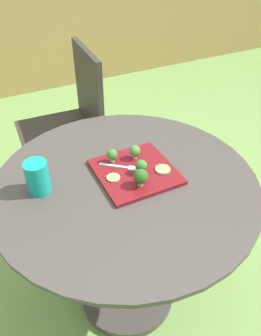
{
  "coord_description": "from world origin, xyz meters",
  "views": [
    {
      "loc": [
        -0.38,
        -0.82,
        1.49
      ],
      "look_at": [
        0.02,
        0.01,
        0.76
      ],
      "focal_mm": 36.04,
      "sensor_mm": 36.0,
      "label": 1
    }
  ],
  "objects_px": {
    "patio_chair": "(72,117)",
    "salad_plate": "(135,172)",
    "drinking_glass": "(38,179)",
    "fork": "(124,167)"
  },
  "relations": [
    {
      "from": "drinking_glass",
      "to": "fork",
      "type": "height_order",
      "value": "drinking_glass"
    },
    {
      "from": "drinking_glass",
      "to": "fork",
      "type": "distance_m",
      "value": 0.3
    },
    {
      "from": "drinking_glass",
      "to": "patio_chair",
      "type": "bearing_deg",
      "value": 65.57
    },
    {
      "from": "patio_chair",
      "to": "fork",
      "type": "relative_size",
      "value": 6.86
    },
    {
      "from": "drinking_glass",
      "to": "salad_plate",
      "type": "bearing_deg",
      "value": -10.54
    },
    {
      "from": "fork",
      "to": "salad_plate",
      "type": "bearing_deg",
      "value": -45.14
    },
    {
      "from": "salad_plate",
      "to": "drinking_glass",
      "type": "distance_m",
      "value": 0.34
    },
    {
      "from": "patio_chair",
      "to": "salad_plate",
      "type": "distance_m",
      "value": 0.86
    },
    {
      "from": "patio_chair",
      "to": "fork",
      "type": "bearing_deg",
      "value": -93.53
    },
    {
      "from": "patio_chair",
      "to": "drinking_glass",
      "type": "xyz_separation_m",
      "value": [
        -0.35,
        -0.77,
        0.25
      ]
    }
  ]
}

